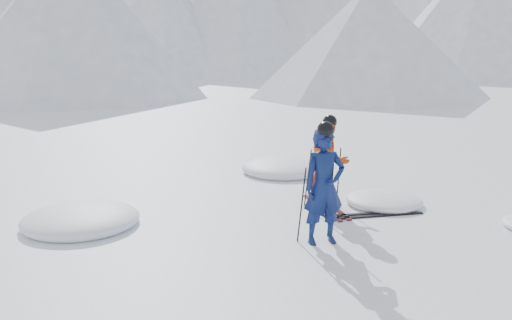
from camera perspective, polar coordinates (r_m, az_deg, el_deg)
name	(u,v)px	position (r m, az deg, el deg)	size (l,w,h in m)	color
ground	(370,218)	(9.83, 11.95, -6.03)	(160.00, 160.00, 0.00)	white
skier_blue	(324,187)	(8.29, 7.18, -2.82)	(0.65, 0.43, 1.79)	#0C1A4D
skier_red	(329,165)	(10.11, 7.65, -0.52)	(0.80, 0.63, 1.65)	#CA4010
pole_blue_left	(302,205)	(8.37, 4.83, -4.74)	(0.02, 0.02, 1.19)	black
pole_blue_right	(331,200)	(8.69, 7.85, -4.18)	(0.02, 0.02, 1.19)	black
pole_red_left	(308,178)	(10.26, 5.48, -1.86)	(0.02, 0.02, 1.10)	black
pole_red_right	(339,176)	(10.44, 8.69, -1.71)	(0.02, 0.02, 1.10)	black
ski_worn_left	(322,208)	(10.26, 6.93, -5.00)	(0.09, 1.70, 0.03)	black
ski_worn_right	(333,206)	(10.37, 8.12, -4.85)	(0.09, 1.70, 0.03)	black
ski_loose_a	(369,214)	(10.03, 11.81, -5.57)	(0.09, 1.70, 0.03)	black
ski_loose_b	(378,216)	(9.97, 12.76, -5.73)	(0.09, 1.70, 0.03)	black
snow_lumps	(248,197)	(10.95, -0.88, -3.90)	(8.72, 6.77, 0.44)	white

